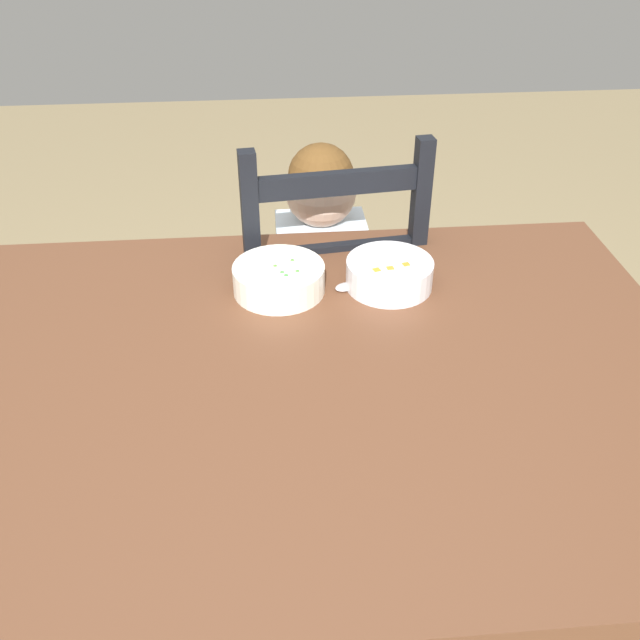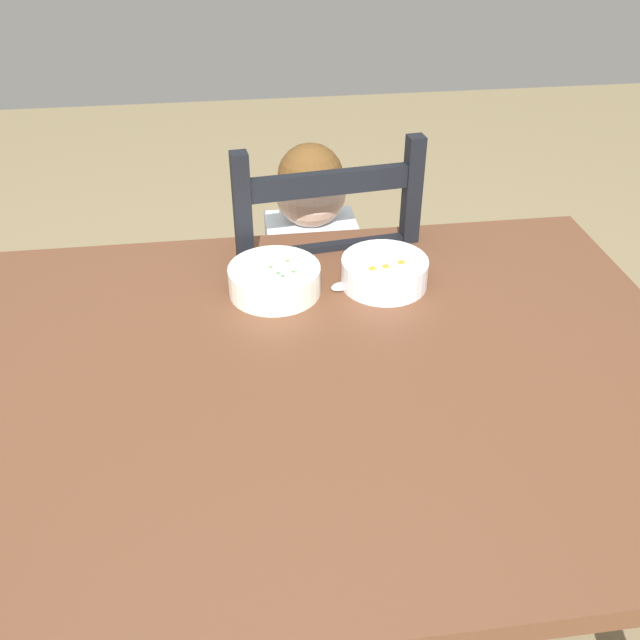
{
  "view_description": "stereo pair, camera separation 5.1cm",
  "coord_description": "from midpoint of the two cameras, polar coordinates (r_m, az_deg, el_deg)",
  "views": [
    {
      "loc": [
        -0.04,
        -0.96,
        1.54
      ],
      "look_at": [
        0.05,
        0.08,
        0.81
      ],
      "focal_mm": 39.6,
      "sensor_mm": 36.0,
      "label": 1
    },
    {
      "loc": [
        -0.1,
        -0.96,
        1.54
      ],
      "look_at": [
        0.05,
        0.08,
        0.81
      ],
      "focal_mm": 39.6,
      "sensor_mm": 36.0,
      "label": 2
    }
  ],
  "objects": [
    {
      "name": "dining_table",
      "position": [
        1.3,
        -0.58,
        -7.32
      ],
      "size": [
        1.45,
        1.03,
        0.76
      ],
      "color": "brown",
      "rests_on": "ground"
    },
    {
      "name": "ground_plane",
      "position": [
        1.82,
        -0.45,
        -23.23
      ],
      "size": [
        8.0,
        8.0,
        0.0
      ],
      "primitive_type": "plane",
      "color": "#8B7956"
    },
    {
      "name": "child_figure",
      "position": [
        1.78,
        0.96,
        3.86
      ],
      "size": [
        0.32,
        0.31,
        0.95
      ],
      "color": "silver",
      "rests_on": "ground"
    },
    {
      "name": "dining_chair",
      "position": [
        1.87,
        1.1,
        -0.3
      ],
      "size": [
        0.47,
        0.47,
        1.01
      ],
      "color": "black",
      "rests_on": "ground"
    },
    {
      "name": "spoon",
      "position": [
        1.47,
        3.72,
        2.86
      ],
      "size": [
        0.13,
        0.08,
        0.01
      ],
      "color": "silver",
      "rests_on": "dining_table"
    },
    {
      "name": "bowl_of_carrots",
      "position": [
        1.46,
        6.63,
        3.78
      ],
      "size": [
        0.18,
        0.18,
        0.06
      ],
      "color": "white",
      "rests_on": "dining_table"
    },
    {
      "name": "bowl_of_peas",
      "position": [
        1.44,
        -2.33,
        3.4
      ],
      "size": [
        0.19,
        0.19,
        0.06
      ],
      "color": "white",
      "rests_on": "dining_table"
    }
  ]
}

